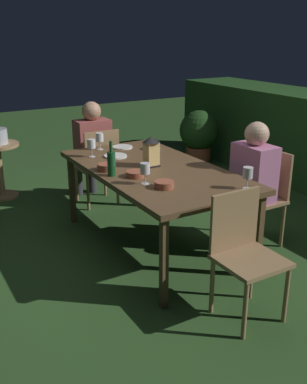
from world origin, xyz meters
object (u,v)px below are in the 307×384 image
at_px(chair_head_near, 98,163).
at_px(plate_a, 122,147).
at_px(wine_glass_c, 91,145).
at_px(person_in_pink, 248,180).
at_px(chair_head_far, 244,250).
at_px(bowl_olives, 106,167).
at_px(dining_table, 154,173).
at_px(wine_glass_b, 145,170).
at_px(bowl_dip, 136,174).
at_px(wine_glass_a, 248,174).
at_px(plate_b, 116,156).
at_px(green_bottle_on_table, 111,163).
at_px(chair_side_right_b, 263,193).
at_px(wine_glass_d, 100,138).
at_px(potted_plant_by_hedge, 199,135).
at_px(person_in_rust, 91,146).
at_px(bowl_salad, 152,147).
at_px(lantern_centerpiece, 151,150).
at_px(bowl_bread, 164,184).

distance_m(chair_head_near, plate_a, 0.52).
bearing_deg(wine_glass_c, person_in_pink, 44.66).
height_order(chair_head_far, bowl_olives, chair_head_far).
height_order(dining_table, wine_glass_b, wine_glass_b).
distance_m(person_in_pink, bowl_dip, 1.01).
distance_m(chair_head_far, bowl_dip, 1.13).
xyz_separation_m(wine_glass_a, wine_glass_b, (-0.48, -0.61, 0.00)).
relative_size(person_in_pink, plate_b, 5.31).
bearing_deg(wine_glass_a, green_bottle_on_table, -137.37).
bearing_deg(chair_head_near, bowl_olives, -19.88).
bearing_deg(wine_glass_a, chair_side_right_b, 124.93).
relative_size(wine_glass_d, bowl_dip, 1.05).
bearing_deg(potted_plant_by_hedge, plate_b, -55.26).
bearing_deg(chair_head_far, wine_glass_a, 138.85).
distance_m(person_in_rust, wine_glass_d, 0.65).
bearing_deg(wine_glass_b, bowl_salad, 146.78).
height_order(wine_glass_a, bowl_salad, wine_glass_a).
bearing_deg(plate_a, person_in_pink, 27.26).
bearing_deg(bowl_salad, wine_glass_d, -117.98).
height_order(wine_glass_d, plate_a, wine_glass_d).
height_order(wine_glass_b, potted_plant_by_hedge, wine_glass_b).
bearing_deg(wine_glass_c, plate_a, 112.22).
relative_size(wine_glass_c, bowl_olives, 1.11).
xyz_separation_m(dining_table, bowl_salad, (-0.57, 0.32, 0.07)).
xyz_separation_m(chair_head_near, plate_a, (0.44, 0.08, 0.27)).
xyz_separation_m(chair_head_near, wine_glass_b, (1.55, -0.28, 0.38)).
bearing_deg(person_in_rust, chair_side_right_b, 26.10).
bearing_deg(potted_plant_by_hedge, lantern_centerpiece, -45.40).
relative_size(bowl_olives, bowl_bread, 1.01).
bearing_deg(wine_glass_d, person_in_pink, 34.09).
relative_size(dining_table, chair_head_near, 2.21).
bearing_deg(chair_head_near, wine_glass_c, -27.98).
xyz_separation_m(chair_head_far, chair_side_right_b, (-0.78, 0.90, 0.00)).
height_order(wine_glass_a, bowl_bread, wine_glass_a).
xyz_separation_m(person_in_pink, chair_head_near, (-1.64, -0.70, -0.15)).
height_order(plate_a, bowl_dip, bowl_dip).
relative_size(person_in_pink, plate_a, 5.61).
distance_m(wine_glass_a, wine_glass_c, 1.58).
xyz_separation_m(plate_a, plate_b, (0.28, -0.21, 0.00)).
bearing_deg(potted_plant_by_hedge, bowl_salad, -49.66).
distance_m(chair_head_far, bowl_olives, 1.43).
height_order(dining_table, chair_head_far, chair_head_far).
bearing_deg(person_in_pink, chair_head_far, -42.20).
bearing_deg(potted_plant_by_hedge, bowl_dip, -46.25).
distance_m(wine_glass_d, bowl_olives, 0.73).
bearing_deg(bowl_bread, green_bottle_on_table, -155.77).
bearing_deg(wine_glass_c, dining_table, 27.95).
bearing_deg(wine_glass_d, wine_glass_c, -40.00).
xyz_separation_m(dining_table, chair_side_right_b, (0.43, 0.90, -0.21)).
bearing_deg(plate_a, wine_glass_c, -67.78).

